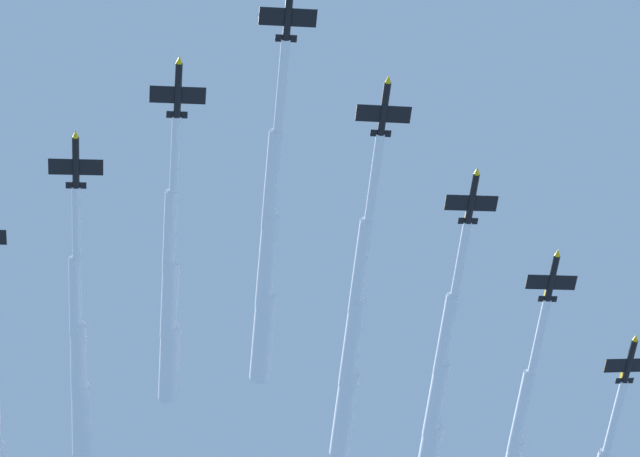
# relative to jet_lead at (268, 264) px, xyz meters

# --- Properties ---
(jet_lead) EXTENTS (13.56, 70.23, 3.94)m
(jet_lead) POSITION_rel_jet_lead_xyz_m (0.00, 0.00, 0.00)
(jet_lead) COLOR black
(jet_port_inner) EXTENTS (14.07, 71.58, 3.88)m
(jet_port_inner) POSITION_rel_jet_lead_xyz_m (-13.41, -16.49, 0.34)
(jet_port_inner) COLOR black
(jet_starboard_inner) EXTENTS (12.62, 62.75, 3.94)m
(jet_starboard_inner) POSITION_rel_jet_lead_xyz_m (16.37, -7.16, 0.98)
(jet_starboard_inner) COLOR black
(jet_port_mid) EXTENTS (13.11, 66.09, 3.91)m
(jet_port_mid) POSITION_rel_jet_lead_xyz_m (-27.81, -28.54, 0.55)
(jet_port_mid) COLOR black
(jet_starboard_mid) EXTENTS (12.26, 63.49, 3.93)m
(jet_starboard_mid) POSITION_rel_jet_lead_xyz_m (33.11, -19.70, 1.97)
(jet_starboard_mid) COLOR black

